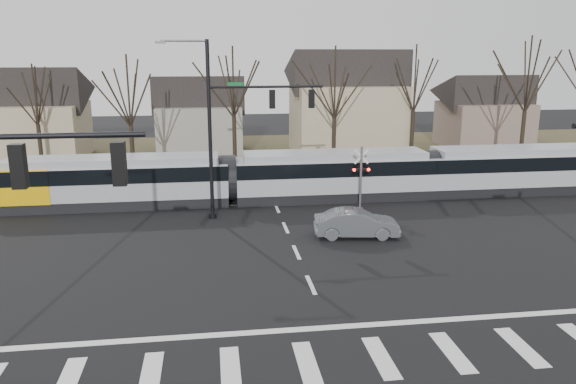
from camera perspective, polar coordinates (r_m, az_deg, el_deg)
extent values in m
plane|color=black|center=(22.09, 3.27, -11.44)|extent=(140.00, 140.00, 0.00)
cube|color=#38331E|center=(52.57, -3.45, 3.57)|extent=(140.00, 28.00, 0.01)
cube|color=silver|center=(18.75, -21.42, -17.42)|extent=(0.60, 2.60, 0.01)
cube|color=silver|center=(18.33, -13.76, -17.57)|extent=(0.60, 2.60, 0.01)
cube|color=silver|center=(18.22, -5.88, -17.42)|extent=(0.60, 2.60, 0.01)
cube|color=silver|center=(18.42, 1.94, -16.96)|extent=(0.60, 2.60, 0.01)
cube|color=silver|center=(18.93, 9.42, -16.24)|extent=(0.60, 2.60, 0.01)
cube|color=silver|center=(19.72, 16.34, -15.33)|extent=(0.60, 2.60, 0.01)
cube|color=silver|center=(20.76, 22.60, -14.32)|extent=(0.60, 2.60, 0.01)
cube|color=silver|center=(20.51, 4.27, -13.55)|extent=(28.00, 0.35, 0.01)
cube|color=silver|center=(23.88, 2.34, -9.40)|extent=(0.18, 2.00, 0.01)
cube|color=silver|center=(27.55, 0.86, -6.13)|extent=(0.18, 2.00, 0.01)
cube|color=silver|center=(31.29, -0.25, -3.64)|extent=(0.18, 2.00, 0.01)
cube|color=silver|center=(35.10, -1.12, -1.68)|extent=(0.18, 2.00, 0.01)
cube|color=silver|center=(38.94, -1.82, -0.11)|extent=(0.18, 2.00, 0.01)
cube|color=silver|center=(42.81, -2.39, 1.18)|extent=(0.18, 2.00, 0.01)
cube|color=silver|center=(46.70, -2.87, 2.25)|extent=(0.18, 2.00, 0.01)
cube|color=silver|center=(50.61, -3.27, 3.16)|extent=(0.18, 2.00, 0.01)
cube|color=#59595E|center=(36.14, -1.33, -1.18)|extent=(90.00, 0.12, 0.06)
cube|color=#59595E|center=(37.49, -1.58, -0.63)|extent=(90.00, 0.12, 0.06)
cube|color=gray|center=(36.93, -17.16, 1.00)|extent=(14.09, 3.03, 3.16)
cube|color=black|center=(36.80, -17.23, 1.97)|extent=(14.11, 3.08, 0.92)
cube|color=#E8AC07|center=(38.14, -25.06, 0.85)|extent=(3.47, 3.10, 2.11)
cube|color=gray|center=(37.30, 4.71, 1.71)|extent=(13.01, 3.03, 3.16)
cube|color=black|center=(37.17, 4.73, 2.67)|extent=(13.03, 3.08, 0.92)
cube|color=gray|center=(42.34, 22.93, 2.11)|extent=(14.09, 3.03, 3.16)
cube|color=black|center=(42.22, 23.01, 2.96)|extent=(14.11, 3.08, 0.92)
imported|color=#4D5154|center=(29.81, 6.97, -3.19)|extent=(2.69, 4.85, 1.47)
cylinder|color=black|center=(14.50, -27.21, 5.01)|extent=(6.50, 0.14, 0.14)
cube|color=black|center=(14.51, -25.69, 2.37)|extent=(0.32, 0.32, 1.05)
sphere|color=#FF0C07|center=(14.45, -25.83, 3.65)|extent=(0.22, 0.22, 0.22)
cube|color=black|center=(13.98, -16.78, 2.77)|extent=(0.32, 0.32, 1.05)
sphere|color=#FF0C07|center=(13.92, -16.87, 4.10)|extent=(0.22, 0.22, 0.22)
cylinder|color=black|center=(32.36, -7.94, 6.07)|extent=(0.22, 0.22, 10.20)
cylinder|color=black|center=(33.39, -7.65, -2.37)|extent=(0.44, 0.44, 0.30)
cylinder|color=black|center=(32.28, -2.21, 10.63)|extent=(6.50, 0.14, 0.14)
cube|color=#0C5926|center=(32.14, -5.37, 10.84)|extent=(0.90, 0.03, 0.22)
cube|color=black|center=(32.36, -1.62, 9.40)|extent=(0.32, 0.32, 1.05)
sphere|color=#FF0C07|center=(32.34, -1.62, 9.99)|extent=(0.22, 0.22, 0.22)
cube|color=black|center=(32.69, 2.40, 9.44)|extent=(0.32, 0.32, 1.05)
sphere|color=#FF0C07|center=(32.66, 2.41, 10.02)|extent=(0.22, 0.22, 0.22)
cube|color=#59595B|center=(32.17, -12.84, 14.61)|extent=(0.55, 0.22, 0.14)
cylinder|color=#59595B|center=(34.40, 7.40, 1.30)|extent=(0.14, 0.14, 4.00)
cylinder|color=#59595B|center=(34.86, 7.30, -1.74)|extent=(0.36, 0.36, 0.20)
cube|color=silver|center=(34.13, 7.47, 3.60)|extent=(0.95, 0.04, 0.95)
cube|color=silver|center=(34.13, 7.47, 3.60)|extent=(0.95, 0.04, 0.95)
cube|color=black|center=(34.28, 7.43, 2.28)|extent=(1.00, 0.10, 0.12)
sphere|color=#FF0C07|center=(34.09, 6.74, 2.24)|extent=(0.18, 0.18, 0.18)
sphere|color=#FF0C07|center=(34.32, 8.19, 2.27)|extent=(0.18, 0.18, 0.18)
cube|color=gray|center=(56.35, -24.49, 5.61)|extent=(9.00, 8.00, 5.00)
cube|color=gray|center=(56.04, -8.95, 6.39)|extent=(8.00, 7.00, 4.50)
cube|color=gray|center=(54.49, 5.96, 7.33)|extent=(10.00, 8.00, 6.50)
cube|color=#6C5950|center=(61.73, 19.23, 6.48)|extent=(8.00, 7.00, 4.50)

